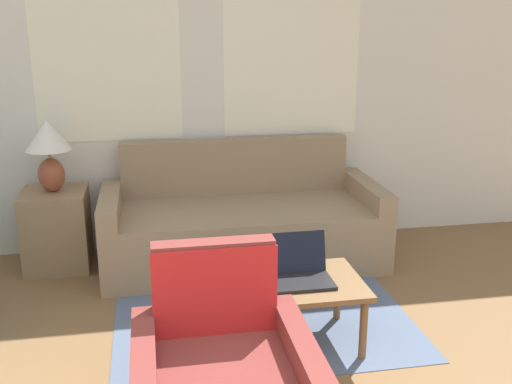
# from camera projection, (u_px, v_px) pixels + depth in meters

# --- Properties ---
(wall_back) EXTENTS (6.75, 0.06, 2.60)m
(wall_back) POSITION_uv_depth(u_px,v_px,m) (213.00, 86.00, 4.74)
(wall_back) COLOR silver
(wall_back) RESTS_ON ground_plane
(rug) EXTENTS (1.84, 1.96, 0.01)m
(rug) POSITION_uv_depth(u_px,v_px,m) (254.00, 297.00, 4.06)
(rug) COLOR slate
(rug) RESTS_ON ground_plane
(couch) EXTENTS (2.09, 0.89, 0.90)m
(couch) POSITION_uv_depth(u_px,v_px,m) (242.00, 226.00, 4.63)
(couch) COLOR #937A5B
(couch) RESTS_ON ground_plane
(side_table) EXTENTS (0.47, 0.47, 0.60)m
(side_table) POSITION_uv_depth(u_px,v_px,m) (57.00, 229.00, 4.50)
(side_table) COLOR #937551
(side_table) RESTS_ON ground_plane
(table_lamp) EXTENTS (0.32, 0.32, 0.53)m
(table_lamp) POSITION_uv_depth(u_px,v_px,m) (49.00, 147.00, 4.32)
(table_lamp) COLOR brown
(table_lamp) RESTS_ON side_table
(coffee_table) EXTENTS (1.02, 0.56, 0.39)m
(coffee_table) POSITION_uv_depth(u_px,v_px,m) (273.00, 290.00, 3.39)
(coffee_table) COLOR brown
(coffee_table) RESTS_ON ground_plane
(laptop) EXTENTS (0.34, 0.30, 0.25)m
(laptop) POSITION_uv_depth(u_px,v_px,m) (300.00, 271.00, 3.40)
(laptop) COLOR black
(laptop) RESTS_ON coffee_table
(cup_navy) EXTENTS (0.09, 0.09, 0.08)m
(cup_navy) POSITION_uv_depth(u_px,v_px,m) (263.00, 265.00, 3.51)
(cup_navy) COLOR white
(cup_navy) RESTS_ON coffee_table
(book_red) EXTENTS (0.25, 0.19, 0.04)m
(book_red) POSITION_uv_depth(u_px,v_px,m) (218.00, 289.00, 3.26)
(book_red) COLOR #3D7A4C
(book_red) RESTS_ON coffee_table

